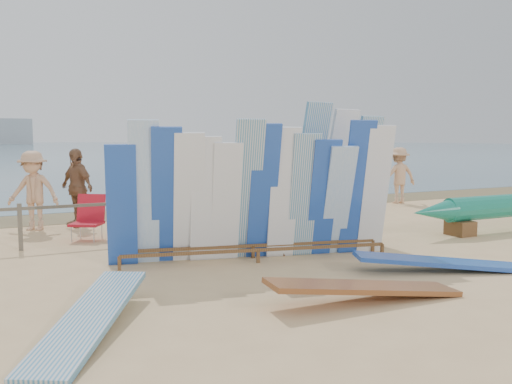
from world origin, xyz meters
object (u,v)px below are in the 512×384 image
main_surfboard_rack (256,197)px  stroller (247,210)px  flat_board_e (91,332)px  beachgoer_3 (33,191)px  beachgoer_extra_0 (399,175)px  flat_board_c (365,301)px  outrigger_canoe (512,207)px  vendor_table (312,224)px  beachgoer_7 (240,184)px  flat_board_d (439,271)px  beachgoer_4 (77,188)px  beachgoer_8 (225,186)px  beach_chair_left (88,227)px  beachgoer_9 (314,176)px  beach_chair_right (177,221)px  side_surfboard_rack (323,183)px  beachgoer_6 (274,189)px

main_surfboard_rack → stroller: size_ratio=4.95×
flat_board_e → beachgoer_3: bearing=119.2°
beachgoer_extra_0 → flat_board_c: bearing=58.3°
outrigger_canoe → vendor_table: size_ratio=5.30×
flat_board_c → beachgoer_extra_0: beachgoer_extra_0 is taller
beachgoer_7 → flat_board_d: bearing=-120.9°
beachgoer_7 → beachgoer_4: 4.75m
beachgoer_extra_0 → beachgoer_8: beachgoer_extra_0 is taller
stroller → flat_board_e: bearing=-113.7°
flat_board_e → beach_chair_left: size_ratio=2.86×
beachgoer_7 → beachgoer_9: size_ratio=0.85×
beach_chair_right → beachgoer_7: 3.78m
beach_chair_right → beachgoer_8: beachgoer_8 is taller
flat_board_d → beachgoer_3: size_ratio=1.47×
side_surfboard_rack → vendor_table: 1.09m
flat_board_d → flat_board_c: bearing=133.8°
beach_chair_right → beachgoer_6: (2.44, -0.11, 0.66)m
flat_board_d → beachgoer_3: bearing=61.2°
flat_board_e → beachgoer_extra_0: 13.46m
outrigger_canoe → beachgoer_3: size_ratio=3.23×
outrigger_canoe → flat_board_c: (-6.49, -2.95, -0.54)m
beachgoer_7 → beachgoer_4: size_ratio=0.85×
flat_board_d → beach_chair_right: beach_chair_right is taller
flat_board_c → beachgoer_6: bearing=-11.2°
stroller → beachgoer_6: beachgoer_6 is taller
beachgoer_8 → side_surfboard_rack: bearing=-42.2°
outrigger_canoe → beachgoer_4: size_ratio=3.15×
beachgoer_3 → vendor_table: bearing=-9.8°
flat_board_c → side_surfboard_rack: bearing=-17.8°
flat_board_c → stroller: bearing=-4.7°
outrigger_canoe → beachgoer_4: beachgoer_4 is taller
outrigger_canoe → beachgoer_extra_0: bearing=78.3°
vendor_table → beach_chair_right: 3.21m
outrigger_canoe → flat_board_d: outrigger_canoe is taller
flat_board_d → beachgoer_4: beachgoer_4 is taller
flat_board_e → beachgoer_8: beachgoer_8 is taller
beachgoer_3 → side_surfboard_rack: bearing=-14.6°
beach_chair_right → main_surfboard_rack: bearing=-115.3°
beachgoer_4 → beachgoer_6: size_ratio=1.07×
main_surfboard_rack → beachgoer_9: main_surfboard_rack is taller
beachgoer_3 → beachgoer_4: size_ratio=0.98×
outrigger_canoe → beachgoer_8: size_ratio=3.53×
side_surfboard_rack → flat_board_d: side_surfboard_rack is taller
beachgoer_9 → stroller: bearing=-154.2°
vendor_table → stroller: vendor_table is taller
beachgoer_7 → beachgoer_4: bearing=159.7°
beachgoer_extra_0 → main_surfboard_rack: bearing=45.7°
outrigger_canoe → beachgoer_8: (-5.20, 4.76, 0.30)m
vendor_table → beach_chair_left: bearing=155.5°
side_surfboard_rack → flat_board_c: bearing=-118.4°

